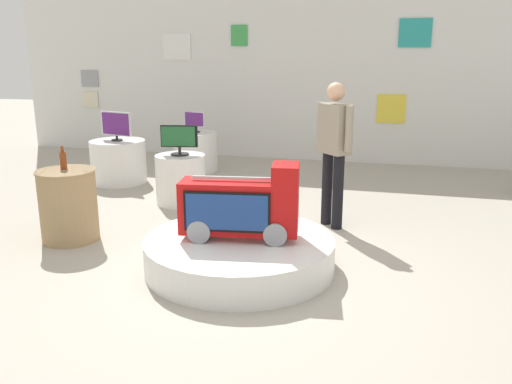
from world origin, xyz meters
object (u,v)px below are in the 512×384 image
(display_pedestal_far_right, at_px, (119,162))
(bottle_on_side_table, at_px, (63,160))
(shopper_browsing_near_truck, at_px, (334,144))
(novelty_firetruck_tv, at_px, (241,208))
(display_pedestal_left_rear, at_px, (195,151))
(main_display_pedestal, at_px, (240,253))
(display_pedestal_center_rear, at_px, (181,179))
(tv_on_left_rear, at_px, (194,121))
(tv_on_center_rear, at_px, (179,139))
(tv_on_far_right, at_px, (116,125))
(side_table_round, at_px, (68,205))

(display_pedestal_far_right, bearing_deg, bottle_on_side_table, -73.25)
(shopper_browsing_near_truck, bearing_deg, novelty_firetruck_tv, -114.40)
(display_pedestal_left_rear, relative_size, shopper_browsing_near_truck, 0.46)
(display_pedestal_left_rear, bearing_deg, main_display_pedestal, -63.59)
(main_display_pedestal, height_order, display_pedestal_center_rear, display_pedestal_center_rear)
(display_pedestal_left_rear, relative_size, display_pedestal_center_rear, 1.14)
(shopper_browsing_near_truck, bearing_deg, tv_on_left_rear, 137.35)
(tv_on_center_rear, relative_size, bottle_on_side_table, 1.95)
(bottle_on_side_table, bearing_deg, tv_on_center_rear, 67.75)
(novelty_firetruck_tv, xyz_separation_m, tv_on_center_rear, (-1.37, 1.87, 0.27))
(tv_on_far_right, distance_m, shopper_browsing_near_truck, 3.60)
(display_pedestal_center_rear, distance_m, tv_on_center_rear, 0.53)
(tv_on_left_rear, xyz_separation_m, side_table_round, (-0.07, -3.50, -0.45))
(novelty_firetruck_tv, bearing_deg, bottle_on_side_table, 170.86)
(tv_on_center_rear, distance_m, display_pedestal_far_right, 1.67)
(display_pedestal_far_right, height_order, tv_on_far_right, tv_on_far_right)
(tv_on_center_rear, xyz_separation_m, side_table_round, (-0.59, -1.60, -0.46))
(display_pedestal_center_rear, height_order, shopper_browsing_near_truck, shopper_browsing_near_truck)
(display_pedestal_left_rear, xyz_separation_m, bottle_on_side_table, (-0.11, -3.46, 0.53))
(novelty_firetruck_tv, height_order, tv_on_far_right, tv_on_far_right)
(tv_on_center_rear, height_order, display_pedestal_far_right, tv_on_center_rear)
(tv_on_center_rear, distance_m, bottle_on_side_table, 1.68)
(display_pedestal_center_rear, bearing_deg, tv_on_left_rear, 105.53)
(side_table_round, xyz_separation_m, bottle_on_side_table, (-0.04, 0.04, 0.47))
(display_pedestal_center_rear, bearing_deg, display_pedestal_far_right, 148.53)
(main_display_pedestal, relative_size, display_pedestal_center_rear, 2.69)
(display_pedestal_center_rear, height_order, side_table_round, side_table_round)
(main_display_pedestal, height_order, novelty_firetruck_tv, novelty_firetruck_tv)
(display_pedestal_far_right, bearing_deg, tv_on_far_right, -77.48)
(tv_on_far_right, xyz_separation_m, shopper_browsing_near_truck, (3.37, -1.27, 0.07))
(display_pedestal_center_rear, xyz_separation_m, tv_on_far_right, (-1.35, 0.82, 0.56))
(tv_on_far_right, bearing_deg, side_table_round, -72.61)
(main_display_pedestal, xyz_separation_m, shopper_browsing_near_truck, (0.67, 1.43, 0.80))
(shopper_browsing_near_truck, bearing_deg, side_table_round, -156.16)
(display_pedestal_center_rear, relative_size, display_pedestal_far_right, 0.78)
(display_pedestal_far_right, bearing_deg, main_display_pedestal, -45.02)
(display_pedestal_far_right, distance_m, shopper_browsing_near_truck, 3.66)
(novelty_firetruck_tv, distance_m, bottle_on_side_table, 2.05)
(tv_on_far_right, distance_m, side_table_round, 2.59)
(display_pedestal_left_rear, distance_m, display_pedestal_far_right, 1.35)
(tv_on_center_rear, relative_size, display_pedestal_far_right, 0.57)
(tv_on_far_right, bearing_deg, tv_on_left_rear, 52.56)
(side_table_round, bearing_deg, bottle_on_side_table, 133.76)
(shopper_browsing_near_truck, bearing_deg, display_pedestal_center_rear, 167.54)
(display_pedestal_center_rear, bearing_deg, tv_on_center_rear, -100.69)
(display_pedestal_left_rear, relative_size, display_pedestal_far_right, 0.89)
(tv_on_center_rear, height_order, shopper_browsing_near_truck, shopper_browsing_near_truck)
(novelty_firetruck_tv, bearing_deg, display_pedestal_far_right, 135.17)
(tv_on_center_rear, height_order, side_table_round, tv_on_center_rear)
(display_pedestal_center_rear, xyz_separation_m, display_pedestal_far_right, (-1.35, 0.83, 0.00))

